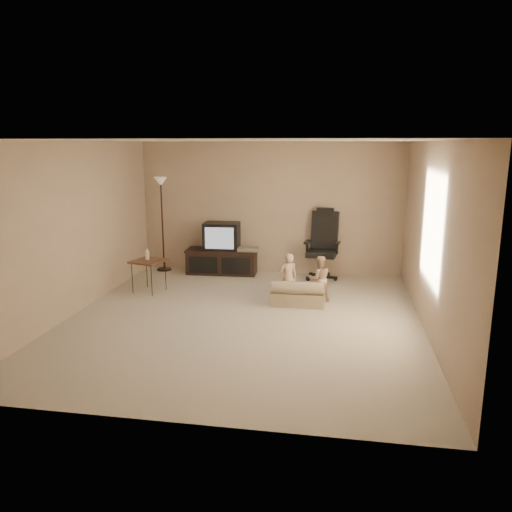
{
  "coord_description": "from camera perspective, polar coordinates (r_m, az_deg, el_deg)",
  "views": [
    {
      "loc": [
        1.31,
        -6.63,
        2.46
      ],
      "look_at": [
        0.09,
        0.6,
        0.8
      ],
      "focal_mm": 35.0,
      "sensor_mm": 36.0,
      "label": 1
    }
  ],
  "objects": [
    {
      "name": "floor",
      "position": [
        7.19,
        -1.55,
        -7.27
      ],
      "size": [
        5.5,
        5.5,
        0.0
      ],
      "primitive_type": "plane",
      "color": "#B0A68C",
      "rests_on": "ground"
    },
    {
      "name": "toddler_left",
      "position": [
        7.87,
        3.68,
        -2.51
      ],
      "size": [
        0.34,
        0.29,
        0.79
      ],
      "primitive_type": "imported",
      "rotation": [
        0.0,
        0.0,
        3.47
      ],
      "color": "tan",
      "rests_on": "floor"
    },
    {
      "name": "toddler_right",
      "position": [
        7.98,
        7.26,
        -2.57
      ],
      "size": [
        0.4,
        0.28,
        0.74
      ],
      "primitive_type": "imported",
      "rotation": [
        0.0,
        0.0,
        3.39
      ],
      "color": "tan",
      "rests_on": "floor"
    },
    {
      "name": "child_sofa",
      "position": [
        7.79,
        4.77,
        -4.45
      ],
      "size": [
        0.83,
        0.48,
        0.4
      ],
      "rotation": [
        0.0,
        0.0,
        0.02
      ],
      "color": "#9A8968",
      "rests_on": "floor"
    },
    {
      "name": "tv_stand",
      "position": [
        9.61,
        -3.89,
        0.4
      ],
      "size": [
        1.41,
        0.57,
        0.99
      ],
      "rotation": [
        0.0,
        0.0,
        0.04
      ],
      "color": "black",
      "rests_on": "floor"
    },
    {
      "name": "side_table",
      "position": [
        8.56,
        -12.21,
        -0.58
      ],
      "size": [
        0.61,
        0.61,
        0.74
      ],
      "rotation": [
        0.0,
        0.0,
        -0.27
      ],
      "color": "brown",
      "rests_on": "floor"
    },
    {
      "name": "room_shell",
      "position": [
        6.83,
        -1.62,
        4.8
      ],
      "size": [
        5.5,
        5.5,
        5.5
      ],
      "color": "silver",
      "rests_on": "floor"
    },
    {
      "name": "office_chair",
      "position": [
        9.28,
        7.61,
        0.24
      ],
      "size": [
        0.68,
        0.71,
        1.3
      ],
      "rotation": [
        0.0,
        0.0,
        -0.14
      ],
      "color": "black",
      "rests_on": "floor"
    },
    {
      "name": "floor_lamp",
      "position": [
        9.86,
        -10.74,
        5.98
      ],
      "size": [
        0.29,
        0.29,
        1.83
      ],
      "color": "black",
      "rests_on": "floor"
    }
  ]
}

